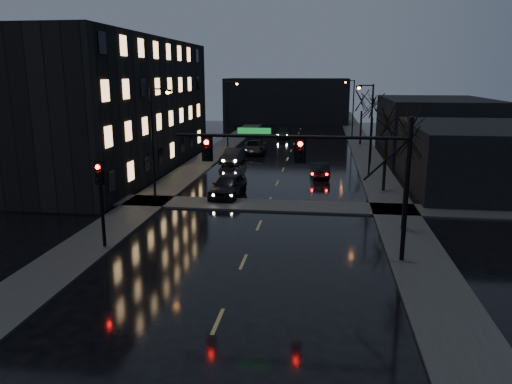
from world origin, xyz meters
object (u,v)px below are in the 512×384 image
(oncoming_car_c, at_px, (255,147))
(lead_car, at_px, (320,170))
(oncoming_car_a, at_px, (228,186))
(oncoming_car_b, at_px, (233,156))
(oncoming_car_d, at_px, (284,133))

(oncoming_car_c, xyz_separation_m, lead_car, (7.48, -12.36, -0.09))
(oncoming_car_a, bearing_deg, lead_car, 55.66)
(oncoming_car_b, bearing_deg, lead_car, -26.01)
(oncoming_car_d, height_order, lead_car, oncoming_car_d)
(oncoming_car_b, bearing_deg, oncoming_car_d, 87.68)
(oncoming_car_c, bearing_deg, lead_car, -62.02)
(oncoming_car_b, xyz_separation_m, oncoming_car_c, (1.26, 6.68, -0.00))
(oncoming_car_d, xyz_separation_m, lead_car, (5.29, -26.66, -0.07))
(oncoming_car_c, height_order, oncoming_car_d, oncoming_car_c)
(oncoming_car_a, distance_m, oncoming_car_d, 34.84)
(oncoming_car_c, distance_m, oncoming_car_d, 14.47)
(lead_car, bearing_deg, oncoming_car_d, -85.25)
(oncoming_car_b, height_order, oncoming_car_d, oncoming_car_b)
(lead_car, bearing_deg, oncoming_car_a, 44.39)
(oncoming_car_a, distance_m, lead_car, 10.52)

